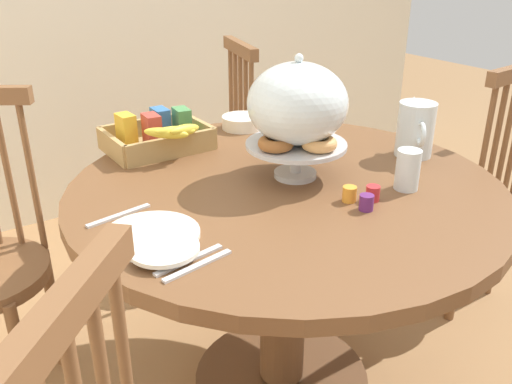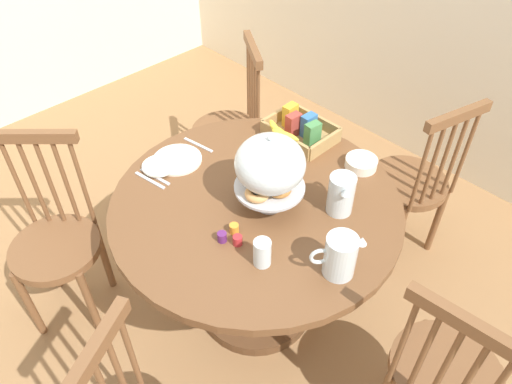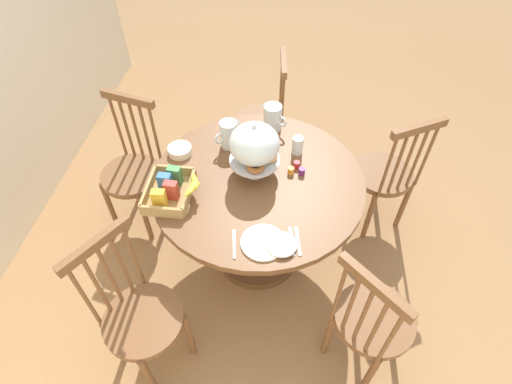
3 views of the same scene
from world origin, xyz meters
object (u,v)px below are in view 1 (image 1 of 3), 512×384
at_px(milk_pitcher, 415,132).
at_px(china_plate_large, 151,235).
at_px(windsor_chair_near_window, 460,194).
at_px(cereal_bowl, 242,122).
at_px(pastry_stand_with_dome, 297,109).
at_px(drinking_glass, 408,170).
at_px(windsor_chair_by_cabinet, 212,165).
at_px(orange_juice_pitcher, 315,122).
at_px(cereal_basket, 159,136).
at_px(dining_table, 284,251).
at_px(china_plate_small, 164,249).

height_order(milk_pitcher, china_plate_large, milk_pitcher).
xyz_separation_m(windsor_chair_near_window, cereal_bowl, (-0.73, 0.42, 0.31)).
distance_m(pastry_stand_with_dome, drinking_glass, 0.33).
bearing_deg(china_plate_large, windsor_chair_by_cabinet, 53.76).
bearing_deg(orange_juice_pitcher, pastry_stand_with_dome, -140.48).
height_order(windsor_chair_by_cabinet, cereal_basket, windsor_chair_by_cabinet).
bearing_deg(orange_juice_pitcher, cereal_bowl, 109.86).
relative_size(dining_table, windsor_chair_near_window, 1.23).
xyz_separation_m(windsor_chair_by_cabinet, milk_pitcher, (0.21, -0.91, 0.36)).
xyz_separation_m(pastry_stand_with_dome, china_plate_small, (-0.49, -0.18, -0.18)).
bearing_deg(china_plate_large, cereal_basket, 63.16).
bearing_deg(drinking_glass, windsor_chair_near_window, 22.17).
bearing_deg(pastry_stand_with_dome, windsor_chair_near_window, 2.28).
distance_m(milk_pitcher, drinking_glass, 0.27).
xyz_separation_m(china_plate_large, cereal_bowl, (0.60, 0.55, 0.02)).
height_order(pastry_stand_with_dome, china_plate_small, pastry_stand_with_dome).
distance_m(windsor_chair_near_window, cereal_basket, 1.18).
bearing_deg(milk_pitcher, pastry_stand_with_dome, 170.53).
distance_m(windsor_chair_by_cabinet, china_plate_small, 1.27).
distance_m(dining_table, windsor_chair_by_cabinet, 0.90).
height_order(windsor_chair_by_cabinet, milk_pitcher, windsor_chair_by_cabinet).
bearing_deg(china_plate_small, dining_table, 19.90).
bearing_deg(cereal_bowl, windsor_chair_near_window, -30.08).
bearing_deg(windsor_chair_near_window, orange_juice_pitcher, 167.12).
relative_size(orange_juice_pitcher, china_plate_small, 1.14).
bearing_deg(dining_table, orange_juice_pitcher, 37.17).
bearing_deg(china_plate_small, milk_pitcher, 7.32).
xyz_separation_m(china_plate_large, drinking_glass, (0.68, -0.14, 0.05)).
bearing_deg(windsor_chair_near_window, cereal_basket, 160.12).
distance_m(dining_table, pastry_stand_with_dome, 0.41).
relative_size(windsor_chair_near_window, windsor_chair_by_cabinet, 1.00).
height_order(cereal_basket, drinking_glass, cereal_basket).
xyz_separation_m(orange_juice_pitcher, cereal_bowl, (-0.10, 0.28, -0.06)).
distance_m(dining_table, cereal_bowl, 0.56).
distance_m(pastry_stand_with_dome, milk_pitcher, 0.43).
xyz_separation_m(cereal_basket, china_plate_small, (-0.27, -0.60, -0.03)).
height_order(windsor_chair_near_window, pastry_stand_with_dome, pastry_stand_with_dome).
xyz_separation_m(cereal_basket, cereal_bowl, (0.34, 0.04, -0.02)).
distance_m(windsor_chair_by_cabinet, orange_juice_pitcher, 0.75).
bearing_deg(milk_pitcher, cereal_basket, 142.27).
distance_m(windsor_chair_near_window, cereal_bowl, 0.90).
height_order(china_plate_large, china_plate_small, china_plate_small).
xyz_separation_m(milk_pitcher, china_plate_small, (-0.90, -0.12, -0.06)).
relative_size(orange_juice_pitcher, drinking_glass, 1.56).
xyz_separation_m(pastry_stand_with_dome, china_plate_large, (-0.48, -0.09, -0.19)).
bearing_deg(cereal_basket, windsor_chair_near_window, -19.88).
xyz_separation_m(pastry_stand_with_dome, orange_juice_pitcher, (0.22, 0.18, -0.12)).
relative_size(windsor_chair_by_cabinet, china_plate_large, 4.43).
relative_size(orange_juice_pitcher, milk_pitcher, 1.01).
bearing_deg(drinking_glass, windsor_chair_by_cabinet, 89.67).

